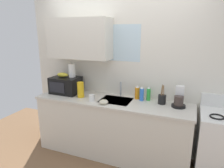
{
  "coord_description": "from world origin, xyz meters",
  "views": [
    {
      "loc": [
        1.08,
        -2.67,
        1.92
      ],
      "look_at": [
        0.0,
        0.0,
        1.15
      ],
      "focal_mm": 32.61,
      "sensor_mm": 36.0,
      "label": 1
    }
  ],
  "objects": [
    {
      "name": "coffee_maker",
      "position": [
        0.95,
        0.11,
        1.0
      ],
      "size": [
        0.19,
        0.21,
        0.28
      ],
      "color": "black",
      "rests_on": "counter_unit"
    },
    {
      "name": "kitchen_wall_assembly",
      "position": [
        -0.12,
        0.31,
        1.36
      ],
      "size": [
        3.13,
        0.42,
        2.5
      ],
      "color": "silver",
      "rests_on": "ground"
    },
    {
      "name": "stove_range",
      "position": [
        1.53,
        0.0,
        0.46
      ],
      "size": [
        0.6,
        0.6,
        1.08
      ],
      "color": "white",
      "rests_on": "ground"
    },
    {
      "name": "dish_soap_bottle_green",
      "position": [
        0.51,
        0.19,
        1.0
      ],
      "size": [
        0.06,
        0.06,
        0.22
      ],
      "color": "green",
      "rests_on": "counter_unit"
    },
    {
      "name": "mug_white",
      "position": [
        -0.27,
        -0.14,
        0.95
      ],
      "size": [
        0.08,
        0.08,
        0.09
      ],
      "primitive_type": "cylinder",
      "color": "white",
      "rests_on": "counter_unit"
    },
    {
      "name": "utensil_crock",
      "position": [
        0.72,
        0.12,
        0.97
      ],
      "size": [
        0.11,
        0.11,
        0.28
      ],
      "color": "black",
      "rests_on": "counter_unit"
    },
    {
      "name": "banana_bunch",
      "position": [
        -0.9,
        0.05,
        1.2
      ],
      "size": [
        0.2,
        0.11,
        0.07
      ],
      "primitive_type": "ellipsoid",
      "color": "gold",
      "rests_on": "microwave"
    },
    {
      "name": "small_bowl",
      "position": [
        -0.05,
        -0.2,
        0.93
      ],
      "size": [
        0.13,
        0.13,
        0.06
      ],
      "primitive_type": "ellipsoid",
      "color": "beige",
      "rests_on": "counter_unit"
    },
    {
      "name": "sink_faucet",
      "position": [
        0.05,
        0.24,
        1.01
      ],
      "size": [
        0.03,
        0.03,
        0.23
      ],
      "primitive_type": "cylinder",
      "color": "#B2B5BA",
      "rests_on": "counter_unit"
    },
    {
      "name": "counter_unit",
      "position": [
        0.0,
        0.0,
        0.46
      ],
      "size": [
        2.36,
        0.63,
        0.9
      ],
      "color": "silver",
      "rests_on": "ground"
    },
    {
      "name": "dish_soap_bottle_orange",
      "position": [
        0.33,
        0.2,
        1.0
      ],
      "size": [
        0.07,
        0.07,
        0.22
      ],
      "color": "orange",
      "rests_on": "counter_unit"
    },
    {
      "name": "microwave",
      "position": [
        -0.85,
        0.05,
        1.04
      ],
      "size": [
        0.46,
        0.35,
        0.27
      ],
      "color": "black",
      "rests_on": "counter_unit"
    },
    {
      "name": "paper_towel_roll",
      "position": [
        -0.75,
        0.1,
        1.28
      ],
      "size": [
        0.11,
        0.11,
        0.22
      ],
      "primitive_type": "cylinder",
      "color": "white",
      "rests_on": "microwave"
    },
    {
      "name": "cereal_canister",
      "position": [
        -0.51,
        -0.05,
        1.02
      ],
      "size": [
        0.1,
        0.1,
        0.24
      ],
      "primitive_type": "cylinder",
      "color": "gold",
      "rests_on": "counter_unit"
    },
    {
      "name": "dish_soap_bottle_blue",
      "position": [
        0.41,
        0.15,
        1.0
      ],
      "size": [
        0.06,
        0.06,
        0.22
      ],
      "color": "blue",
      "rests_on": "counter_unit"
    }
  ]
}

